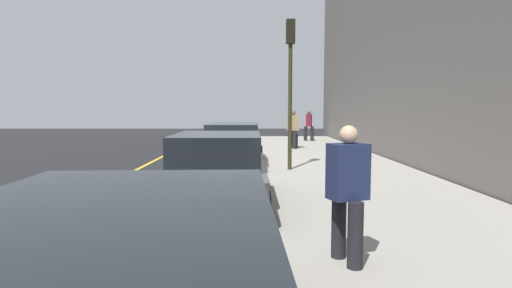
{
  "coord_description": "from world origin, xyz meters",
  "views": [
    {
      "loc": [
        -13.3,
        -0.68,
        1.97
      ],
      "look_at": [
        -1.71,
        -0.71,
        0.97
      ],
      "focal_mm": 28.24,
      "sensor_mm": 36.0,
      "label": 1
    }
  ],
  "objects_px": {
    "parked_car_charcoal": "(219,172)",
    "traffic_light_pole": "(290,69)",
    "pedestrian_tan_coat": "(293,128)",
    "parked_car_white": "(234,146)",
    "pedestrian_navy_coat": "(348,190)",
    "pedestrian_burgundy_coat": "(309,125)",
    "rolling_suitcase": "(295,141)"
  },
  "relations": [
    {
      "from": "pedestrian_navy_coat",
      "to": "parked_car_charcoal",
      "type": "bearing_deg",
      "value": 30.15
    },
    {
      "from": "parked_car_charcoal",
      "to": "rolling_suitcase",
      "type": "relative_size",
      "value": 4.3
    },
    {
      "from": "parked_car_white",
      "to": "pedestrian_tan_coat",
      "type": "relative_size",
      "value": 2.67
    },
    {
      "from": "parked_car_white",
      "to": "traffic_light_pole",
      "type": "height_order",
      "value": "traffic_light_pole"
    },
    {
      "from": "parked_car_charcoal",
      "to": "pedestrian_burgundy_coat",
      "type": "distance_m",
      "value": 16.07
    },
    {
      "from": "parked_car_charcoal",
      "to": "pedestrian_tan_coat",
      "type": "xyz_separation_m",
      "value": [
        10.99,
        -2.48,
        0.34
      ]
    },
    {
      "from": "parked_car_charcoal",
      "to": "traffic_light_pole",
      "type": "relative_size",
      "value": 0.95
    },
    {
      "from": "pedestrian_navy_coat",
      "to": "parked_car_white",
      "type": "bearing_deg",
      "value": 11.72
    },
    {
      "from": "pedestrian_tan_coat",
      "to": "pedestrian_navy_coat",
      "type": "relative_size",
      "value": 1.09
    },
    {
      "from": "parked_car_white",
      "to": "pedestrian_navy_coat",
      "type": "xyz_separation_m",
      "value": [
        -8.63,
        -1.79,
        0.27
      ]
    },
    {
      "from": "pedestrian_tan_coat",
      "to": "rolling_suitcase",
      "type": "xyz_separation_m",
      "value": [
        0.5,
        -0.16,
        -0.63
      ]
    },
    {
      "from": "pedestrian_burgundy_coat",
      "to": "parked_car_charcoal",
      "type": "bearing_deg",
      "value": 166.17
    },
    {
      "from": "parked_car_white",
      "to": "pedestrian_burgundy_coat",
      "type": "distance_m",
      "value": 10.79
    },
    {
      "from": "rolling_suitcase",
      "to": "parked_car_charcoal",
      "type": "bearing_deg",
      "value": 167.06
    },
    {
      "from": "pedestrian_navy_coat",
      "to": "traffic_light_pole",
      "type": "bearing_deg",
      "value": 0.28
    },
    {
      "from": "parked_car_white",
      "to": "pedestrian_tan_coat",
      "type": "xyz_separation_m",
      "value": [
        5.47,
        -2.47,
        0.34
      ]
    },
    {
      "from": "parked_car_white",
      "to": "pedestrian_tan_coat",
      "type": "height_order",
      "value": "pedestrian_tan_coat"
    },
    {
      "from": "traffic_light_pole",
      "to": "rolling_suitcase",
      "type": "height_order",
      "value": "traffic_light_pole"
    },
    {
      "from": "pedestrian_tan_coat",
      "to": "pedestrian_burgundy_coat",
      "type": "distance_m",
      "value": 4.8
    },
    {
      "from": "pedestrian_tan_coat",
      "to": "pedestrian_navy_coat",
      "type": "bearing_deg",
      "value": 177.24
    },
    {
      "from": "parked_car_charcoal",
      "to": "parked_car_white",
      "type": "distance_m",
      "value": 5.52
    },
    {
      "from": "parked_car_charcoal",
      "to": "rolling_suitcase",
      "type": "distance_m",
      "value": 11.79
    },
    {
      "from": "parked_car_charcoal",
      "to": "pedestrian_navy_coat",
      "type": "distance_m",
      "value": 3.6
    },
    {
      "from": "traffic_light_pole",
      "to": "pedestrian_tan_coat",
      "type": "bearing_deg",
      "value": -6.18
    },
    {
      "from": "traffic_light_pole",
      "to": "parked_car_white",
      "type": "bearing_deg",
      "value": 57.02
    },
    {
      "from": "pedestrian_tan_coat",
      "to": "rolling_suitcase",
      "type": "bearing_deg",
      "value": -17.75
    },
    {
      "from": "parked_car_white",
      "to": "pedestrian_navy_coat",
      "type": "height_order",
      "value": "pedestrian_navy_coat"
    },
    {
      "from": "parked_car_charcoal",
      "to": "parked_car_white",
      "type": "height_order",
      "value": "same"
    },
    {
      "from": "parked_car_white",
      "to": "parked_car_charcoal",
      "type": "bearing_deg",
      "value": 179.87
    },
    {
      "from": "parked_car_white",
      "to": "rolling_suitcase",
      "type": "height_order",
      "value": "parked_car_white"
    },
    {
      "from": "pedestrian_tan_coat",
      "to": "pedestrian_burgundy_coat",
      "type": "height_order",
      "value": "pedestrian_tan_coat"
    },
    {
      "from": "parked_car_charcoal",
      "to": "rolling_suitcase",
      "type": "xyz_separation_m",
      "value": [
        11.49,
        -2.64,
        -0.29
      ]
    }
  ]
}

